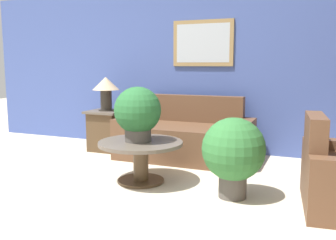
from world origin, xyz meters
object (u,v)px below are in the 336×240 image
side_table (107,130)px  potted_plant_on_table (138,112)px  couch_main (185,138)px  potted_plant_floor (233,152)px  table_lamp (106,88)px  coffee_table (141,153)px

side_table → potted_plant_on_table: size_ratio=1.01×
side_table → couch_main: bearing=-0.3°
potted_plant_floor → couch_main: bearing=126.4°
table_lamp → potted_plant_floor: size_ratio=0.63×
potted_plant_on_table → potted_plant_floor: 1.20m
couch_main → side_table: couch_main is taller
coffee_table → side_table: size_ratio=1.53×
table_lamp → couch_main: bearing=-0.3°
couch_main → coffee_table: size_ratio=1.94×
table_lamp → potted_plant_floor: bearing=-30.3°
side_table → potted_plant_floor: (2.37, -1.39, 0.16)m
coffee_table → side_table: 1.79m
potted_plant_floor → coffee_table: bearing=174.9°
couch_main → coffee_table: (-0.10, -1.28, 0.05)m
table_lamp → potted_plant_on_table: size_ratio=0.84×
couch_main → potted_plant_floor: bearing=-53.6°
potted_plant_floor → side_table: bearing=149.7°
potted_plant_on_table → potted_plant_floor: bearing=-4.9°
side_table → table_lamp: 0.68m
coffee_table → table_lamp: table_lamp is taller
couch_main → side_table: 1.35m
side_table → potted_plant_on_table: bearing=-46.6°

